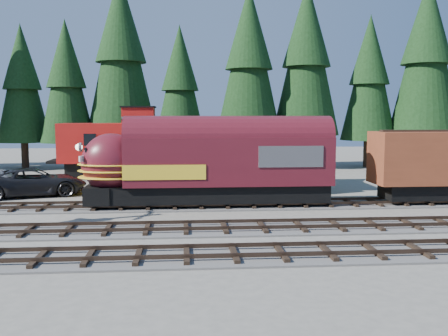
{
  "coord_description": "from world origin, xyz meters",
  "views": [
    {
      "loc": [
        -2.47,
        -24.9,
        5.31
      ],
      "look_at": [
        -0.13,
        4.0,
        2.29
      ],
      "focal_mm": 40.0,
      "sensor_mm": 36.0,
      "label": 1
    }
  ],
  "objects": [
    {
      "name": "depot",
      "position": [
        -0.0,
        10.5,
        2.96
      ],
      "size": [
        12.8,
        7.0,
        5.3
      ],
      "color": "gold",
      "rests_on": "ground"
    },
    {
      "name": "conifer_backdrop",
      "position": [
        8.53,
        24.21,
        10.42
      ],
      "size": [
        78.57,
        23.91,
        17.09
      ],
      "color": "black",
      "rests_on": "ground"
    },
    {
      "name": "caboose",
      "position": [
        -7.29,
        18.0,
        2.79
      ],
      "size": [
        10.95,
        3.18,
        5.69
      ],
      "color": "black",
      "rests_on": "ground"
    },
    {
      "name": "track_siding",
      "position": [
        10.0,
        4.0,
        0.06
      ],
      "size": [
        68.0,
        3.2,
        0.33
      ],
      "color": "#4C4947",
      "rests_on": "ground"
    },
    {
      "name": "locomotive",
      "position": [
        -1.41,
        4.0,
        2.37
      ],
      "size": [
        14.74,
        2.93,
        4.01
      ],
      "color": "black",
      "rests_on": "ground"
    },
    {
      "name": "ground",
      "position": [
        0.0,
        0.0,
        0.0
      ],
      "size": [
        120.0,
        120.0,
        0.0
      ],
      "primitive_type": "plane",
      "color": "#6B665B",
      "rests_on": "ground"
    },
    {
      "name": "track_spur",
      "position": [
        -10.0,
        18.0,
        0.06
      ],
      "size": [
        32.0,
        3.2,
        0.33
      ],
      "color": "#4C4947",
      "rests_on": "ground"
    },
    {
      "name": "track_main_south",
      "position": [
        10.0,
        -2.0,
        0.06
      ],
      "size": [
        68.0,
        3.2,
        0.33
      ],
      "color": "#4C4947",
      "rests_on": "ground"
    },
    {
      "name": "pickup_truck_a",
      "position": [
        -12.46,
        9.02,
        0.93
      ],
      "size": [
        7.32,
        4.89,
        1.87
      ],
      "primitive_type": "imported",
      "rotation": [
        0.0,
        0.0,
        1.86
      ],
      "color": "black",
      "rests_on": "ground"
    }
  ]
}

